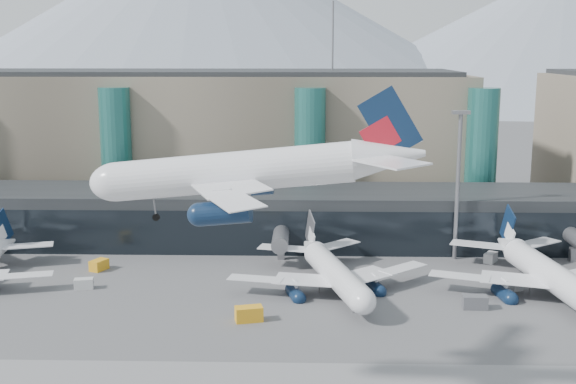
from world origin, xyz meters
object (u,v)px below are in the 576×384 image
Objects in this scene: veh_h at (249,314)px; hero_jet at (266,160)px; jet_parked_mid at (330,262)px; lightmast_mid at (458,177)px; veh_d at (491,258)px; veh_b at (99,265)px; veh_g at (514,284)px; jet_parked_right at (540,261)px; veh_a at (84,284)px; veh_c at (475,302)px.

hero_jet is at bearing -95.48° from veh_h.
lightmast_mid is at bearing -69.46° from jet_parked_mid.
veh_b is at bearing 127.59° from veh_d.
jet_parked_mid is 28.07m from veh_g.
veh_g is at bearing 88.22° from jet_parked_right.
jet_parked_right is 11.98× the size of veh_b.
jet_parked_mid is 11.14× the size of veh_b.
jet_parked_right is at bearing 76.03° from veh_g.
veh_b is (-0.36, 9.40, 0.07)m from veh_a.
jet_parked_right is at bearing 4.51° from veh_h.
hero_jet is 0.99× the size of jet_parked_mid.
jet_parked_right is at bearing -132.04° from veh_d.
veh_h is (-31.21, -5.50, 0.05)m from veh_c.
veh_d is at bearing -19.24° from lightmast_mid.
jet_parked_right reaches higher than jet_parked_mid.
veh_h is (-3.84, 25.23, -24.64)m from hero_jet.
veh_b is (-30.24, 47.19, -24.78)m from hero_jet.
lightmast_mid is 63.57m from hero_jet.
jet_parked_mid reaches higher than veh_d.
lightmast_mid is at bearing 5.14° from veh_a.
hero_jet is 61.28m from veh_b.
jet_parked_right reaches higher than veh_a.
hero_jet reaches higher than jet_parked_mid.
jet_parked_right is at bearing -9.68° from veh_a.
veh_c is 11.64m from veh_g.
jet_parked_mid is 22.09m from veh_c.
veh_d is 0.81× the size of veh_h.
veh_d is 48.00m from veh_h.
lightmast_mid reaches higher than veh_h.
hero_jet reaches higher than veh_a.
lightmast_mid is at bearing 24.27° from jet_parked_right.
veh_d is at bearing -78.65° from jet_parked_mid.
veh_c is at bearing -166.76° from veh_d.
veh_c is 0.94× the size of veh_h.
jet_parked_right reaches higher than veh_c.
veh_g is (5.80, -15.91, -13.66)m from lightmast_mid.
veh_a is 9.41m from veh_b.
veh_d is (7.78, 22.50, -0.11)m from veh_c.
veh_h is at bearing 104.59° from hero_jet.
veh_d is at bearing 62.49° from hero_jet.
veh_a is 0.78× the size of veh_h.
veh_g is 0.72× the size of veh_h.
veh_g is (35.21, 39.32, -24.88)m from hero_jet.
lightmast_mid is at bearing 27.90° from veh_h.
jet_parked_mid is at bearing 83.05° from jet_parked_right.
jet_parked_right reaches higher than veh_h.
jet_parked_mid is at bearing 37.82° from veh_h.
lightmast_mid is 20.82m from jet_parked_right.
jet_parked_mid is 12.71× the size of veh_g.
veh_g is at bearing -105.30° from jet_parked_mid.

